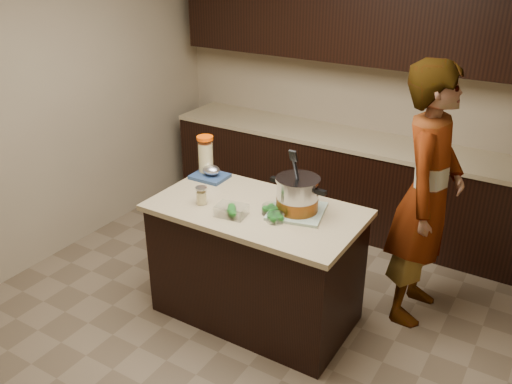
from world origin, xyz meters
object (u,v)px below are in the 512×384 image
person (427,197)px  island (256,263)px  stock_pot (297,197)px  lemonade_pitcher (206,157)px

person → island: bearing=124.0°
stock_pot → person: 0.93m
person → lemonade_pitcher: bearing=102.7°
island → person: 1.29m
island → lemonade_pitcher: lemonade_pitcher is taller
island → person: person is taller
lemonade_pitcher → person: person is taller
island → stock_pot: (0.27, 0.08, 0.57)m
lemonade_pitcher → person: (1.62, 0.39, -0.09)m
island → lemonade_pitcher: size_ratio=4.72×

